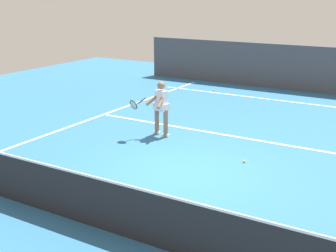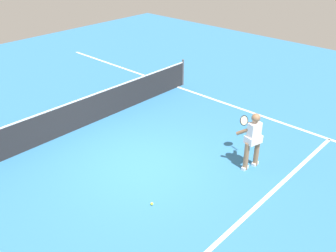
# 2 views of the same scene
# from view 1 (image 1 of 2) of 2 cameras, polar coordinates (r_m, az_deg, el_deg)

# --- Properties ---
(ground_plane) EXTENTS (27.53, 27.53, 0.00)m
(ground_plane) POSITION_cam_1_polar(r_m,az_deg,el_deg) (10.18, 1.89, -6.02)
(ground_plane) COLOR teal
(court_back_wall) EXTENTS (14.46, 0.24, 1.85)m
(court_back_wall) POSITION_cam_1_polar(r_m,az_deg,el_deg) (19.30, 16.98, 6.96)
(court_back_wall) COLOR #47474C
(court_back_wall) RESTS_ON ground
(baseline_marking) EXTENTS (10.46, 0.10, 0.01)m
(baseline_marking) POSITION_cam_1_polar(r_m,az_deg,el_deg) (17.39, 14.92, 3.02)
(baseline_marking) COLOR white
(baseline_marking) RESTS_ON ground
(service_line_marking) EXTENTS (9.46, 0.10, 0.01)m
(service_line_marking) POSITION_cam_1_polar(r_m,az_deg,el_deg) (12.83, 8.64, -1.35)
(service_line_marking) COLOR white
(service_line_marking) RESTS_ON ground
(sideline_right_marking) EXTENTS (0.10, 19.18, 0.01)m
(sideline_right_marking) POSITION_cam_1_polar(r_m,az_deg,el_deg) (12.98, -16.70, -1.66)
(sideline_right_marking) COLOR white
(sideline_right_marking) RESTS_ON ground
(court_net) EXTENTS (10.14, 0.08, 1.04)m
(court_net) POSITION_cam_1_polar(r_m,az_deg,el_deg) (7.80, -8.51, -9.66)
(court_net) COLOR #4C4C51
(court_net) RESTS_ON ground
(tennis_player) EXTENTS (0.94, 0.89, 1.55)m
(tennis_player) POSITION_cam_1_polar(r_m,az_deg,el_deg) (12.57, -0.99, 2.48)
(tennis_player) COLOR #8C6647
(tennis_player) RESTS_ON ground
(tennis_ball_near) EXTENTS (0.07, 0.07, 0.07)m
(tennis_ball_near) POSITION_cam_1_polar(r_m,az_deg,el_deg) (10.94, 9.59, -4.42)
(tennis_ball_near) COLOR #D1E533
(tennis_ball_near) RESTS_ON ground
(tennis_ball_far) EXTENTS (0.07, 0.07, 0.07)m
(tennis_ball_far) POSITION_cam_1_polar(r_m,az_deg,el_deg) (18.69, 5.81, 4.51)
(tennis_ball_far) COLOR #D1E533
(tennis_ball_far) RESTS_ON ground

